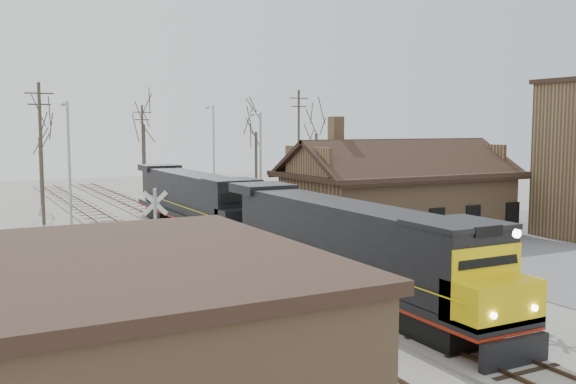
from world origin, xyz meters
The scene contains 21 objects.
ground centered at (0.00, 0.00, 0.00)m, with size 140.00×140.00×0.00m, color gray.
road centered at (0.00, 0.00, 0.01)m, with size 60.00×9.00×0.03m, color #5A5A5F.
parking_lot centered at (18.00, 4.00, 0.02)m, with size 22.00×26.00×0.03m, color #5A5A5F.
track_main centered at (0.00, 15.00, 0.07)m, with size 3.40×90.00×0.24m.
track_siding centered at (-4.50, 15.00, 0.07)m, with size 3.40×90.00×0.24m.
depot centered at (11.99, 12.00, 2.41)m, with size 15.20×9.31×7.90m.
commercial_building centered at (-13.00, -8.00, 2.16)m, with size 12.40×10.40×4.30m.
locomotive_lead centered at (0.00, -0.65, 2.21)m, with size 2.83×18.94×4.20m.
locomotive_trailing centered at (0.00, 18.56, 2.21)m, with size 2.83×18.94×3.98m.
crossbuck_near centered at (3.61, -4.97, 1.70)m, with size 1.01×0.27×3.54m.
crossbuck_far centered at (-6.46, 5.79, 2.05)m, with size 1.21×0.49×4.42m.
streetlight_a centered at (-7.94, 20.41, 4.96)m, with size 0.25×2.04×8.85m.
streetlight_b centered at (5.76, 20.64, 4.68)m, with size 0.25×2.04×8.29m.
streetlight_c centered at (6.74, 32.82, 5.13)m, with size 0.25×2.04×9.19m.
utility_pole_a centered at (-8.80, 27.24, 5.45)m, with size 2.00×0.24×10.44m.
utility_pole_b centered at (3.87, 46.62, 5.01)m, with size 2.00×0.24×9.58m.
utility_pole_c centered at (15.80, 32.97, 5.63)m, with size 2.00×0.24×10.80m.
tree_b centered at (-7.38, 40.25, 7.26)m, with size 4.16×4.16×10.20m.
tree_c centered at (3.98, 46.47, 8.70)m, with size 4.98×4.98×12.21m.
tree_d centered at (14.08, 39.31, 7.78)m, with size 4.46×4.46×10.93m.
tree_e centered at (21.06, 38.57, 7.54)m, with size 4.32×4.32×10.60m.
Camera 1 is at (-14.54, -22.76, 7.24)m, focal length 40.00 mm.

